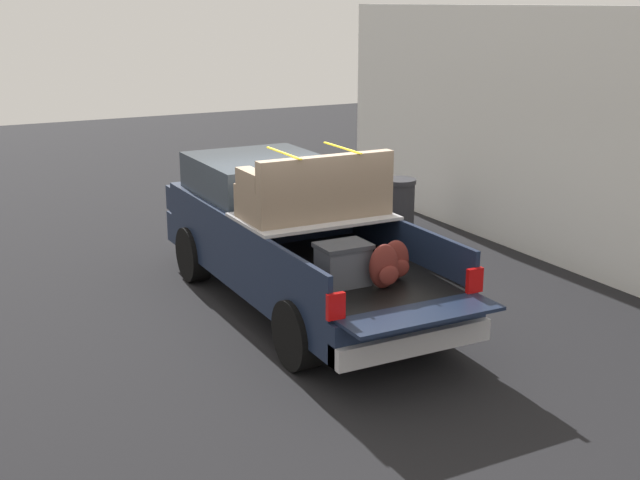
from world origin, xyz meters
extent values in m
plane|color=black|center=(0.00, 0.00, 0.00)|extent=(40.00, 40.00, 0.00)
cube|color=#162138|center=(0.00, 0.00, 0.62)|extent=(5.50, 1.92, 0.46)
cube|color=black|center=(-1.20, 0.00, 0.87)|extent=(2.80, 1.80, 0.04)
cube|color=#162138|center=(-1.20, 0.93, 1.10)|extent=(2.80, 0.06, 0.50)
cube|color=#162138|center=(-1.20, -0.93, 1.10)|extent=(2.80, 0.06, 0.50)
cube|color=#162138|center=(0.17, 0.00, 1.10)|extent=(0.06, 1.80, 0.50)
cube|color=#162138|center=(-2.88, 0.00, 0.87)|extent=(0.55, 1.80, 0.04)
cube|color=#B2B2B7|center=(-0.43, 0.00, 1.37)|extent=(1.25, 1.92, 0.04)
cube|color=#162138|center=(1.35, 0.00, 1.10)|extent=(2.30, 1.92, 0.50)
cube|color=#2D3842|center=(1.25, 0.00, 1.61)|extent=(1.94, 1.76, 0.51)
cube|color=#162138|center=(2.70, 0.00, 1.04)|extent=(0.40, 1.82, 0.38)
cube|color=#B2B2B7|center=(-2.72, 0.00, 0.51)|extent=(0.24, 1.92, 0.24)
cube|color=red|center=(-2.62, 0.88, 1.03)|extent=(0.06, 0.20, 0.28)
cube|color=red|center=(-2.62, -0.88, 1.03)|extent=(0.06, 0.20, 0.28)
cylinder|color=black|center=(1.75, 0.88, 0.41)|extent=(0.81, 0.30, 0.81)
cylinder|color=black|center=(1.75, -0.88, 0.41)|extent=(0.81, 0.30, 0.81)
cylinder|color=black|center=(-1.75, 0.88, 0.41)|extent=(0.81, 0.30, 0.81)
cylinder|color=black|center=(-1.75, -0.88, 0.41)|extent=(0.81, 0.30, 0.81)
cube|color=#474C56|center=(-1.71, 0.29, 1.11)|extent=(0.40, 0.55, 0.44)
cube|color=#31353C|center=(-1.71, 0.29, 1.35)|extent=(0.44, 0.59, 0.05)
ellipsoid|color=maroon|center=(-2.02, -0.06, 1.15)|extent=(0.20, 0.36, 0.51)
ellipsoid|color=maroon|center=(-2.13, -0.06, 1.07)|extent=(0.09, 0.26, 0.23)
ellipsoid|color=maroon|center=(-1.83, -0.34, 1.13)|extent=(0.20, 0.36, 0.47)
ellipsoid|color=maroon|center=(-1.94, -0.34, 1.06)|extent=(0.09, 0.25, 0.21)
cube|color=#84705B|center=(-0.43, 0.00, 1.60)|extent=(0.86, 1.83, 0.42)
cube|color=#84705B|center=(-0.78, 0.00, 2.01)|extent=(0.16, 1.83, 0.40)
cube|color=#84705B|center=(-0.38, 0.81, 1.92)|extent=(0.62, 0.20, 0.22)
cube|color=#84705B|center=(-0.38, -0.81, 1.92)|extent=(0.62, 0.20, 0.22)
cube|color=yellow|center=(-0.43, 0.41, 2.22)|extent=(0.96, 0.03, 0.02)
cube|color=yellow|center=(-0.43, -0.41, 2.22)|extent=(0.96, 0.03, 0.02)
cube|color=white|center=(0.18, -4.57, 1.98)|extent=(11.69, 0.36, 3.95)
cylinder|color=#2D2D33|center=(2.59, -3.26, 0.45)|extent=(0.56, 0.56, 0.90)
cylinder|color=#2D2D33|center=(2.59, -3.26, 0.94)|extent=(0.60, 0.60, 0.08)
camera|label=1|loc=(-9.59, 4.72, 4.02)|focal=46.84mm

